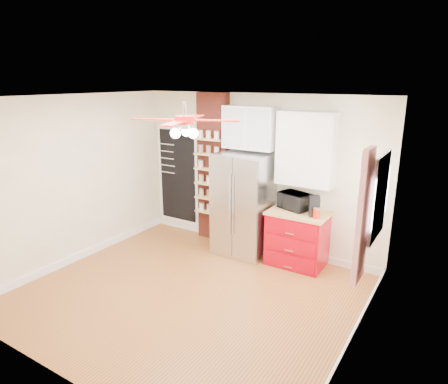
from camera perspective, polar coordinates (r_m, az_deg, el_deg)
The scene contains 21 objects.
floor at distance 5.84m, azimuth -4.99°, elevation -14.25°, with size 4.50×4.50×0.00m, color #9B5C27.
ceiling at distance 5.06m, azimuth -5.73°, elevation 13.27°, with size 4.50×4.50×0.00m, color white.
wall_back at distance 6.93m, azimuth 4.70°, elevation 2.70°, with size 4.50×0.02×2.70m, color beige.
wall_front at distance 4.00m, azimuth -23.11°, elevation -8.67°, with size 4.50×0.02×2.70m, color beige.
wall_left at distance 6.85m, azimuth -20.52°, elevation 1.57°, with size 0.02×4.00×2.70m, color beige.
wall_right at distance 4.38m, azimuth 18.98°, elevation -6.08°, with size 0.02×4.00×2.70m, color beige.
chalkboard at distance 7.86m, azimuth -6.54°, elevation 2.36°, with size 0.95×0.05×1.95m.
brick_pillar at distance 7.28m, azimuth -1.55°, elevation 3.39°, with size 0.60×0.16×2.70m, color maroon.
fridge at distance 6.76m, azimuth 2.79°, elevation -1.77°, with size 0.90×0.70×1.75m, color silver.
upper_glass_cabinet at distance 6.66m, azimuth 3.77°, elevation 9.18°, with size 0.90×0.35×0.70m, color white.
red_cabinet at distance 6.56m, azimuth 10.41°, elevation -6.52°, with size 0.94×0.64×0.90m.
upper_shelf_unit at distance 6.33m, azimuth 11.63°, elevation 6.02°, with size 0.90×0.30×1.15m, color white.
window at distance 5.16m, azimuth 21.32°, elevation -0.66°, with size 0.04×0.75×1.05m, color white.
curtain at distance 4.68m, azimuth 19.27°, elevation -3.38°, with size 0.06×0.40×1.55m, color #B51825.
ceiling_fan at distance 5.08m, azimuth -5.65°, elevation 10.16°, with size 1.40×1.40×0.44m.
toaster_oven at distance 6.50m, azimuth 10.00°, elevation -1.27°, with size 0.48×0.33×0.27m, color black.
coffee_maker at distance 6.24m, azimuth 12.78°, elevation -1.98°, with size 0.15×0.21×0.30m, color black.
canister_left at distance 6.15m, azimuth 13.10°, elevation -3.01°, with size 0.10×0.10×0.15m, color red.
canister_right at distance 6.26m, azimuth 13.11°, elevation -2.68°, with size 0.10×0.10×0.15m, color red.
pantry_jar_oats at distance 7.23m, azimuth -3.32°, elevation 3.98°, with size 0.09×0.09×0.13m, color beige.
pantry_jar_beans at distance 7.10m, azimuth -1.67°, elevation 3.78°, with size 0.08×0.08×0.13m, color brown.
Camera 1 is at (3.08, -4.00, 2.92)m, focal length 32.00 mm.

